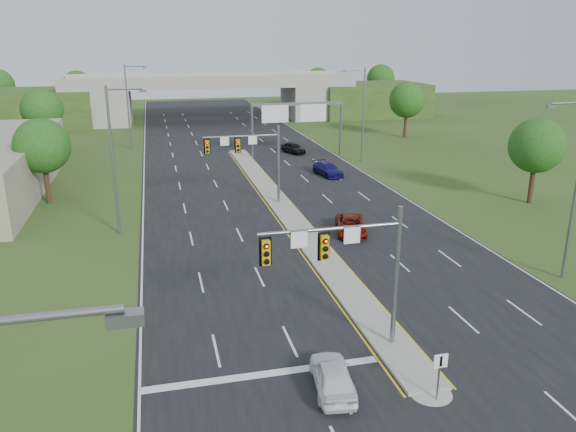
% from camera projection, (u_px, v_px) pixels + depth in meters
% --- Properties ---
extents(ground, '(240.00, 240.00, 0.00)m').
position_uv_depth(ground, '(392.00, 345.00, 27.05)').
color(ground, '#2C4619').
rests_on(ground, ground).
extents(road, '(24.00, 160.00, 0.02)m').
position_uv_depth(road, '(258.00, 178.00, 59.49)').
color(road, black).
rests_on(road, ground).
extents(median, '(2.00, 54.00, 0.16)m').
position_uv_depth(median, '(284.00, 209.00, 48.34)').
color(median, gray).
rests_on(median, road).
extents(median_nose, '(2.00, 2.00, 0.16)m').
position_uv_depth(median_nose, '(431.00, 392.00, 23.31)').
color(median_nose, gray).
rests_on(median_nose, road).
extents(lane_markings, '(23.72, 160.00, 0.01)m').
position_uv_depth(lane_markings, '(264.00, 193.00, 53.71)').
color(lane_markings, gold).
rests_on(lane_markings, road).
extents(signal_mast_near, '(6.62, 0.60, 7.00)m').
position_uv_depth(signal_mast_near, '(351.00, 259.00, 25.05)').
color(signal_mast_near, slate).
rests_on(signal_mast_near, ground).
extents(signal_mast_far, '(6.62, 0.60, 7.00)m').
position_uv_depth(signal_mast_far, '(253.00, 153.00, 48.22)').
color(signal_mast_far, slate).
rests_on(signal_mast_far, ground).
extents(keep_right_sign, '(0.60, 0.13, 2.20)m').
position_uv_depth(keep_right_sign, '(440.00, 369.00, 22.40)').
color(keep_right_sign, slate).
rests_on(keep_right_sign, ground).
extents(sign_gantry, '(11.58, 0.44, 6.67)m').
position_uv_depth(sign_gantry, '(296.00, 114.00, 68.59)').
color(sign_gantry, slate).
rests_on(sign_gantry, ground).
extents(overpass, '(80.00, 14.00, 8.10)m').
position_uv_depth(overpass, '(211.00, 100.00, 100.12)').
color(overpass, gray).
rests_on(overpass, ground).
extents(lightpole_l_mid, '(2.85, 0.25, 11.00)m').
position_uv_depth(lightpole_l_mid, '(115.00, 154.00, 40.78)').
color(lightpole_l_mid, slate).
rests_on(lightpole_l_mid, ground).
extents(lightpole_l_far, '(2.85, 0.25, 11.00)m').
position_uv_depth(lightpole_l_far, '(129.00, 103.00, 73.22)').
color(lightpole_l_far, slate).
rests_on(lightpole_l_far, ground).
extents(lightpole_r_near, '(2.85, 0.25, 11.00)m').
position_uv_depth(lightpole_r_near, '(574.00, 182.00, 32.80)').
color(lightpole_r_near, slate).
rests_on(lightpole_r_near, ground).
extents(lightpole_r_far, '(2.85, 0.25, 11.00)m').
position_uv_depth(lightpole_r_far, '(362.00, 111.00, 65.24)').
color(lightpole_r_far, slate).
rests_on(lightpole_r_far, ground).
extents(tree_l_near, '(4.80, 4.80, 7.60)m').
position_uv_depth(tree_l_near, '(42.00, 146.00, 48.83)').
color(tree_l_near, '#382316').
rests_on(tree_l_near, ground).
extents(tree_l_mid, '(5.20, 5.20, 8.12)m').
position_uv_depth(tree_l_mid, '(42.00, 110.00, 71.01)').
color(tree_l_mid, '#382316').
rests_on(tree_l_mid, ground).
extents(tree_r_near, '(4.80, 4.80, 7.60)m').
position_uv_depth(tree_r_near, '(537.00, 146.00, 48.92)').
color(tree_r_near, '#382316').
rests_on(tree_r_near, ground).
extents(tree_r_mid, '(5.20, 5.20, 8.12)m').
position_uv_depth(tree_r_mid, '(407.00, 100.00, 82.15)').
color(tree_r_mid, '#382316').
rests_on(tree_r_mid, ground).
extents(tree_back_b, '(5.60, 5.60, 8.32)m').
position_uv_depth(tree_back_b, '(77.00, 86.00, 107.16)').
color(tree_back_b, '#382316').
rests_on(tree_back_b, ground).
extents(tree_back_c, '(5.60, 5.60, 8.32)m').
position_uv_depth(tree_back_c, '(318.00, 81.00, 117.85)').
color(tree_back_c, '#382316').
rests_on(tree_back_c, ground).
extents(tree_back_d, '(6.00, 6.00, 8.85)m').
position_uv_depth(tree_back_d, '(381.00, 79.00, 120.87)').
color(tree_back_d, '#382316').
rests_on(tree_back_d, ground).
extents(car_white, '(2.09, 4.09, 1.33)m').
position_uv_depth(car_white, '(333.00, 376.00, 23.41)').
color(car_white, white).
rests_on(car_white, road).
extents(car_far_a, '(3.21, 5.00, 1.28)m').
position_uv_depth(car_far_a, '(351.00, 225.00, 42.38)').
color(car_far_a, maroon).
rests_on(car_far_a, road).
extents(car_far_b, '(2.71, 4.89, 1.34)m').
position_uv_depth(car_far_b, '(328.00, 169.00, 60.31)').
color(car_far_b, '#100D4F').
rests_on(car_far_b, road).
extents(car_far_c, '(2.89, 4.32, 1.37)m').
position_uv_depth(car_far_c, '(293.00, 148.00, 72.05)').
color(car_far_c, black).
rests_on(car_far_c, road).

